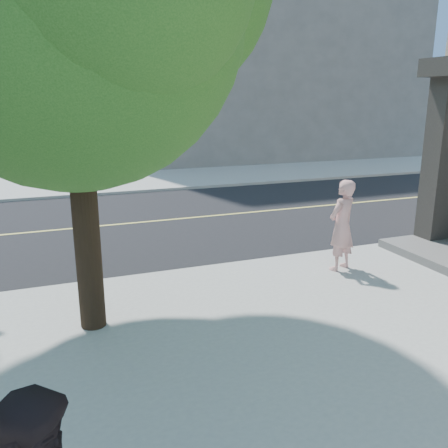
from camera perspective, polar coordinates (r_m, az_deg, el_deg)
name	(u,v)px	position (r m, az deg, el deg)	size (l,w,h in m)	color
road_ew	(9,235)	(13.95, -24.64, -1.17)	(140.00, 9.00, 0.01)	black
sidewalk_ne	(235,151)	(33.06, 1.31, 8.88)	(29.00, 25.00, 0.12)	#A4A49F
filler_ne	(239,44)	(33.72, 1.89, 21.01)	(18.00, 16.00, 14.00)	slate
man_on_phone	(342,225)	(9.85, 14.09, -0.17)	(0.69, 0.45, 1.88)	#E09E98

